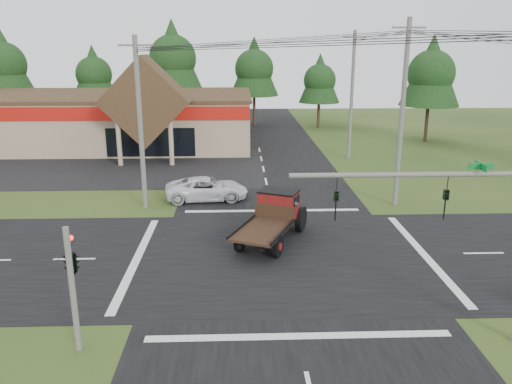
{
  "coord_description": "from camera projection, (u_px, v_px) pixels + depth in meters",
  "views": [
    {
      "loc": [
        -2.05,
        -22.36,
        9.83
      ],
      "look_at": [
        -1.13,
        3.73,
        2.2
      ],
      "focal_mm": 35.0,
      "sensor_mm": 36.0,
      "label": 1
    }
  ],
  "objects": [
    {
      "name": "utility_pole_ne",
      "position": [
        402.0,
        113.0,
        30.57
      ],
      "size": [
        2.0,
        0.3,
        11.5
      ],
      "color": "#595651",
      "rests_on": "ground"
    },
    {
      "name": "utility_pole_nw",
      "position": [
        140.0,
        123.0,
        30.17
      ],
      "size": [
        2.0,
        0.3,
        10.5
      ],
      "color": "#595651",
      "rests_on": "ground"
    },
    {
      "name": "tree_row_b",
      "position": [
        94.0,
        73.0,
        62.01
      ],
      "size": [
        5.6,
        5.6,
        10.1
      ],
      "color": "#332316",
      "rests_on": "ground"
    },
    {
      "name": "traffic_signal_mast",
      "position": [
        484.0,
        221.0,
        16.04
      ],
      "size": [
        8.12,
        0.24,
        7.0
      ],
      "color": "#595651",
      "rests_on": "ground"
    },
    {
      "name": "tree_row_e",
      "position": [
        320.0,
        79.0,
        61.23
      ],
      "size": [
        5.04,
        5.04,
        9.09
      ],
      "color": "#332316",
      "rests_on": "ground"
    },
    {
      "name": "antique_flatbed_truck",
      "position": [
        271.0,
        219.0,
        25.79
      ],
      "size": [
        4.52,
        6.43,
        2.52
      ],
      "primitive_type": null,
      "rotation": [
        0.0,
        0.0,
        -0.41
      ],
      "color": "#5E0D0E",
      "rests_on": "ground"
    },
    {
      "name": "tree_row_d",
      "position": [
        254.0,
        67.0,
        62.5
      ],
      "size": [
        6.16,
        6.16,
        11.11
      ],
      "color": "#332316",
      "rests_on": "ground"
    },
    {
      "name": "white_pickup",
      "position": [
        207.0,
        189.0,
        33.11
      ],
      "size": [
        5.63,
        3.0,
        1.5
      ],
      "primitive_type": "imported",
      "rotation": [
        0.0,
        0.0,
        1.67
      ],
      "color": "silver",
      "rests_on": "ground"
    },
    {
      "name": "tree_side_ne",
      "position": [
        431.0,
        71.0,
        51.6
      ],
      "size": [
        6.16,
        6.16,
        11.11
      ],
      "color": "#332316",
      "rests_on": "ground"
    },
    {
      "name": "tree_row_c",
      "position": [
        173.0,
        56.0,
        60.82
      ],
      "size": [
        7.28,
        7.28,
        13.13
      ],
      "color": "#332316",
      "rests_on": "ground"
    },
    {
      "name": "utility_pole_n",
      "position": [
        352.0,
        95.0,
        44.04
      ],
      "size": [
        2.0,
        0.3,
        11.2
      ],
      "color": "#595651",
      "rests_on": "ground"
    },
    {
      "name": "road_ns",
      "position": [
        282.0,
        256.0,
        24.28
      ],
      "size": [
        12.0,
        120.0,
        0.02
      ],
      "primitive_type": "cube",
      "color": "black",
      "rests_on": "ground"
    },
    {
      "name": "tree_row_a",
      "position": [
        3.0,
        62.0,
        59.37
      ],
      "size": [
        6.72,
        6.72,
        12.12
      ],
      "color": "#332316",
      "rests_on": "ground"
    },
    {
      "name": "traffic_signal_corner",
      "position": [
        70.0,
        251.0,
        16.01
      ],
      "size": [
        0.53,
        2.48,
        4.4
      ],
      "color": "#595651",
      "rests_on": "ground"
    },
    {
      "name": "parking_apron",
      "position": [
        97.0,
        168.0,
        42.02
      ],
      "size": [
        28.0,
        14.0,
        0.02
      ],
      "primitive_type": "cube",
      "color": "black",
      "rests_on": "ground"
    },
    {
      "name": "ground",
      "position": [
        282.0,
        257.0,
        24.28
      ],
      "size": [
        120.0,
        120.0,
        0.0
      ],
      "primitive_type": "plane",
      "color": "#2B4017",
      "rests_on": "ground"
    },
    {
      "name": "road_ew",
      "position": [
        282.0,
        256.0,
        24.28
      ],
      "size": [
        120.0,
        12.0,
        0.02
      ],
      "primitive_type": "cube",
      "color": "black",
      "rests_on": "ground"
    },
    {
      "name": "cvs_building",
      "position": [
        106.0,
        118.0,
        51.33
      ],
      "size": [
        30.4,
        18.2,
        9.19
      ],
      "color": "tan",
      "rests_on": "ground"
    }
  ]
}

